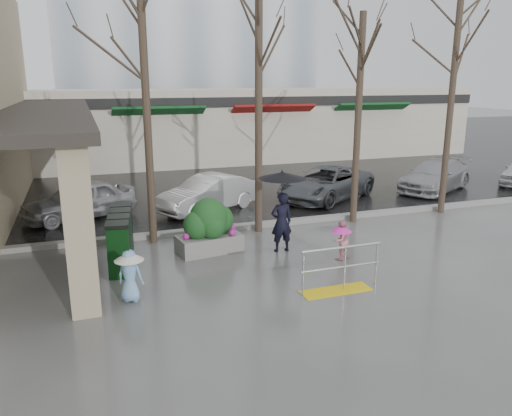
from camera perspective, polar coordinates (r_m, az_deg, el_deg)
ground at (r=11.79m, az=0.67°, el=-8.08°), size 120.00×120.00×0.00m
street_asphalt at (r=32.76m, az=-12.67°, el=6.18°), size 120.00×36.00×0.01m
curb at (r=15.37m, az=-4.43°, el=-2.40°), size 120.00×0.30×0.15m
canopy_slab at (r=18.28m, az=-23.06°, el=10.53°), size 2.80×18.00×0.25m
pillar_front at (r=10.12m, az=-19.52°, el=-2.28°), size 0.55×0.55×3.50m
pillar_back at (r=16.46m, az=-19.67°, el=3.93°), size 0.55×0.55×3.50m
storefront_row at (r=28.88m, az=-7.90°, el=9.34°), size 34.00×6.74×4.00m
handrail at (r=11.16m, az=9.45°, el=-7.54°), size 1.90×0.50×1.03m
tree_west at (r=13.95m, az=-12.70°, el=16.44°), size 3.20×3.20×6.80m
tree_midwest at (r=14.70m, az=0.32°, el=17.24°), size 3.20×3.20×7.00m
tree_mideast at (r=16.10m, az=11.87°, el=15.37°), size 3.20×3.20×6.50m
tree_east at (r=18.16m, az=21.87°, el=16.19°), size 3.20×3.20×7.20m
woman at (r=13.23m, az=2.96°, el=0.69°), size 1.28×1.28×2.23m
child_pink at (r=13.02m, az=9.69°, el=-3.36°), size 0.60×0.55×1.03m
child_blue at (r=10.76m, az=-14.23°, el=-7.00°), size 0.65×0.62×1.13m
planter at (r=13.41m, az=-5.39°, el=-2.12°), size 1.81×1.10×1.48m
news_boxes at (r=13.02m, az=-15.18°, el=-3.32°), size 0.84×2.40×1.31m
car_a at (r=17.60m, az=-19.57°, el=0.84°), size 3.99×2.80×1.26m
car_b at (r=17.66m, az=-5.48°, el=1.66°), size 4.02×2.91×1.26m
car_c at (r=19.50m, az=8.01°, el=2.81°), size 4.96×4.12×1.26m
car_d at (r=22.20m, az=19.80°, el=3.51°), size 4.65×3.67×1.26m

